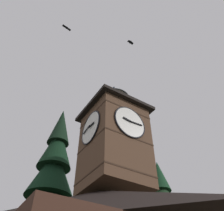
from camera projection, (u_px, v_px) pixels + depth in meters
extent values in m
cube|color=brown|center=(114.00, 150.00, 16.18)|extent=(3.67, 3.67, 5.96)
cube|color=#3C291C|center=(115.00, 182.00, 14.66)|extent=(3.71, 3.71, 0.10)
cube|color=#3C291C|center=(114.00, 150.00, 16.16)|extent=(3.71, 3.71, 0.10)
cube|color=#3C291C|center=(114.00, 124.00, 17.65)|extent=(3.71, 3.71, 0.10)
cylinder|color=white|center=(130.00, 122.00, 15.74)|extent=(2.31, 0.10, 2.31)
torus|color=black|center=(130.00, 122.00, 15.73)|extent=(2.41, 0.10, 2.41)
cube|color=black|center=(127.00, 119.00, 15.60)|extent=(0.59, 0.04, 0.21)
cube|color=black|center=(137.00, 123.00, 15.89)|extent=(0.95, 0.04, 0.14)
sphere|color=black|center=(131.00, 121.00, 15.68)|extent=(0.10, 0.10, 0.10)
cylinder|color=white|center=(91.00, 128.00, 16.17)|extent=(0.10, 2.31, 2.31)
torus|color=black|center=(91.00, 127.00, 16.16)|extent=(0.10, 2.41, 2.41)
cube|color=black|center=(92.00, 125.00, 15.96)|extent=(0.04, 0.58, 0.16)
cube|color=black|center=(86.00, 130.00, 16.47)|extent=(0.04, 0.95, 0.22)
sphere|color=black|center=(89.00, 127.00, 16.13)|extent=(0.10, 0.10, 0.10)
cube|color=black|center=(114.00, 114.00, 18.25)|extent=(4.37, 4.37, 0.25)
cylinder|color=beige|center=(114.00, 106.00, 18.81)|extent=(2.19, 2.19, 1.41)
cylinder|color=#2D2319|center=(114.00, 111.00, 18.46)|extent=(2.25, 2.25, 0.10)
cylinder|color=#2D2319|center=(114.00, 108.00, 18.69)|extent=(2.25, 2.25, 0.10)
cylinder|color=#2D2319|center=(114.00, 104.00, 18.93)|extent=(2.25, 2.25, 0.10)
cylinder|color=#2D2319|center=(114.00, 101.00, 19.16)|extent=(2.25, 2.25, 0.10)
cone|color=#384251|center=(114.00, 94.00, 19.70)|extent=(2.49, 2.49, 1.25)
sphere|color=#384251|center=(114.00, 88.00, 20.19)|extent=(0.16, 0.16, 0.16)
cone|color=black|center=(48.00, 201.00, 18.52)|extent=(4.68, 4.68, 4.31)
cone|color=black|center=(53.00, 171.00, 20.19)|extent=(3.78, 3.78, 4.40)
cone|color=black|center=(57.00, 146.00, 21.79)|extent=(2.89, 2.89, 4.31)
cone|color=black|center=(61.00, 126.00, 23.30)|extent=(1.99, 1.99, 3.95)
cone|color=#1D371E|center=(161.00, 195.00, 22.77)|extent=(3.21, 3.21, 3.78)
cone|color=#163B21|center=(159.00, 176.00, 24.03)|extent=(2.05, 2.05, 3.10)
ellipsoid|color=black|center=(130.00, 42.00, 21.61)|extent=(0.18, 0.31, 0.17)
cube|color=black|center=(132.00, 43.00, 21.68)|extent=(0.30, 0.23, 0.13)
cube|color=black|center=(129.00, 41.00, 21.55)|extent=(0.30, 0.23, 0.13)
ellipsoid|color=black|center=(67.00, 28.00, 17.60)|extent=(0.14, 0.22, 0.12)
cube|color=black|center=(69.00, 29.00, 17.68)|extent=(0.36, 0.19, 0.05)
cube|color=black|center=(65.00, 26.00, 17.52)|extent=(0.36, 0.19, 0.05)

